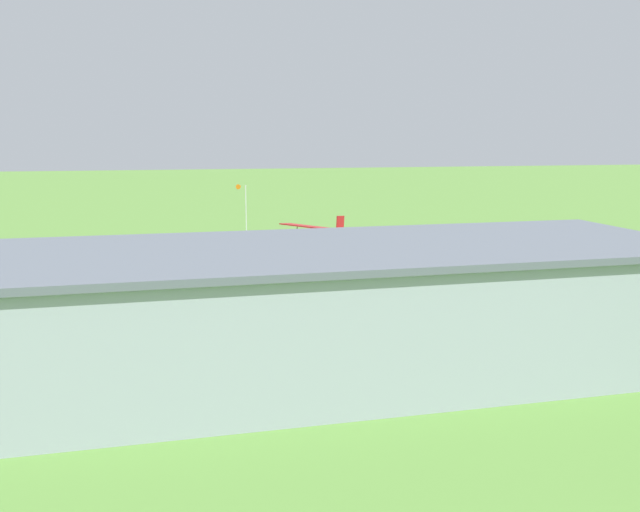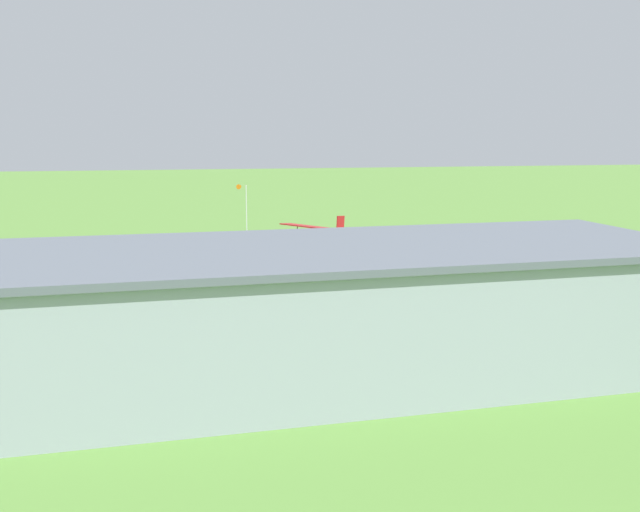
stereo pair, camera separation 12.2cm
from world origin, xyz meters
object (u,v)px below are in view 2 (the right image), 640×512
Objects in this scene: hangar at (346,309)px; biplane at (321,235)px; person_crossing_taxiway at (77,299)px; person_beside_truck at (529,289)px; person_by_parked_cars at (551,295)px; person_near_hangar_door at (423,280)px; car_silver at (23,316)px; windsock at (241,191)px.

hangar is 32.45m from biplane.
person_crossing_taxiway reaches higher than person_beside_truck.
person_by_parked_cars is at bearing -150.75° from hangar.
person_near_hangar_door is (-26.85, -1.07, -0.08)m from person_crossing_taxiway.
biplane is 26.36m from person_crossing_taxiway.
car_silver is 0.65× the size of windsock.
person_crossing_taxiway is at bearing -128.06° from car_silver.
biplane is 4.78× the size of person_beside_truck.
hangar is 22.23m from person_beside_truck.
biplane is 15.00m from person_near_hangar_door.
person_by_parked_cars is (-36.93, 2.67, 0.02)m from car_silver.
windsock reaches higher than person_beside_truck.
hangar is 4.50× the size of biplane.
person_by_parked_cars reaches higher than person_near_hangar_door.
person_beside_truck is at bearing 115.94° from windsock.
person_by_parked_cars is (-12.34, 21.45, -1.92)m from biplane.
person_crossing_taxiway is (15.41, -16.86, -2.57)m from hangar.
hangar reaches higher than windsock.
hangar is 22.70m from car_silver.
person_crossing_taxiway is 34.56m from person_by_parked_cars.
person_by_parked_cars is at bearing 101.59° from person_beside_truck.
car_silver is 2.63× the size of person_by_parked_cars.
windsock is (11.06, -31.12, 5.12)m from person_near_hangar_door.
biplane is 1.89× the size of car_silver.
person_by_parked_cars is (-7.10, 7.54, 0.03)m from person_near_hangar_door.
biplane is at bearing -69.36° from person_near_hangar_door.
person_by_parked_cars is (-18.54, -10.38, -2.61)m from hangar.
person_by_parked_cars is 0.96× the size of person_beside_truck.
person_near_hangar_door is at bearing 110.64° from biplane.
person_crossing_taxiway is at bearing -47.57° from hangar.
person_beside_truck is (-6.62, 5.22, 0.07)m from person_near_hangar_door.
person_crossing_taxiway is at bearing 34.74° from biplane.
hangar reaches higher than person_by_parked_cars.
biplane is (-6.20, -31.84, -0.69)m from hangar.
person_near_hangar_door is at bearing -38.24° from person_beside_truck.
windsock reaches higher than person_by_parked_cars.
hangar reaches higher than person_crossing_taxiway.
person_near_hangar_door is 0.96× the size of person_by_parked_cars.
hangar is at bearing 35.12° from person_beside_truck.
biplane is at bearing -101.02° from hangar.
person_near_hangar_door is (-11.44, -17.92, -2.64)m from hangar.
person_near_hangar_door is at bearing -46.72° from person_by_parked_cars.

